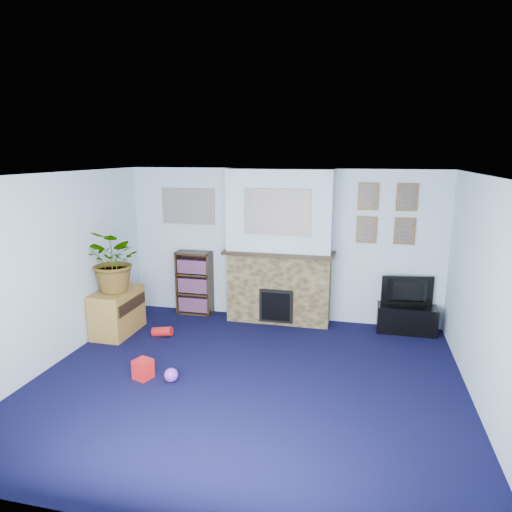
% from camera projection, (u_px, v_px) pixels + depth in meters
% --- Properties ---
extents(floor, '(5.00, 4.50, 0.01)m').
position_uv_depth(floor, '(247.00, 382.00, 5.37)').
color(floor, black).
rests_on(floor, ground).
extents(ceiling, '(5.00, 4.50, 0.01)m').
position_uv_depth(ceiling, '(246.00, 175.00, 4.84)').
color(ceiling, white).
rests_on(ceiling, wall_back).
extents(wall_back, '(5.00, 0.04, 2.40)m').
position_uv_depth(wall_back, '(281.00, 245.00, 7.24)').
color(wall_back, silver).
rests_on(wall_back, ground).
extents(wall_front, '(5.00, 0.04, 2.40)m').
position_uv_depth(wall_front, '(161.00, 378.00, 2.97)').
color(wall_front, silver).
rests_on(wall_front, ground).
extents(wall_left, '(0.04, 4.50, 2.40)m').
position_uv_depth(wall_left, '(52.00, 271.00, 5.66)').
color(wall_left, silver).
rests_on(wall_left, ground).
extents(wall_right, '(0.04, 4.50, 2.40)m').
position_uv_depth(wall_right, '(489.00, 300.00, 4.55)').
color(wall_right, silver).
rests_on(wall_right, ground).
extents(chimney_breast, '(1.72, 0.50, 2.40)m').
position_uv_depth(chimney_breast, '(279.00, 249.00, 7.05)').
color(chimney_breast, brown).
rests_on(chimney_breast, ground).
extents(collage_main, '(1.00, 0.03, 0.68)m').
position_uv_depth(collage_main, '(277.00, 212.00, 6.72)').
color(collage_main, gray).
rests_on(collage_main, chimney_breast).
extents(collage_left, '(0.90, 0.03, 0.58)m').
position_uv_depth(collage_left, '(188.00, 206.00, 7.44)').
color(collage_left, gray).
rests_on(collage_left, wall_back).
extents(portrait_tl, '(0.30, 0.03, 0.40)m').
position_uv_depth(portrait_tl, '(368.00, 196.00, 6.76)').
color(portrait_tl, brown).
rests_on(portrait_tl, wall_back).
extents(portrait_tr, '(0.30, 0.03, 0.40)m').
position_uv_depth(portrait_tr, '(407.00, 197.00, 6.63)').
color(portrait_tr, brown).
rests_on(portrait_tr, wall_back).
extents(portrait_bl, '(0.30, 0.03, 0.40)m').
position_uv_depth(portrait_bl, '(366.00, 230.00, 6.87)').
color(portrait_bl, brown).
rests_on(portrait_bl, wall_back).
extents(portrait_br, '(0.30, 0.03, 0.40)m').
position_uv_depth(portrait_br, '(405.00, 231.00, 6.74)').
color(portrait_br, brown).
rests_on(portrait_br, wall_back).
extents(tv_stand, '(0.86, 0.36, 0.41)m').
position_uv_depth(tv_stand, '(406.00, 318.00, 6.81)').
color(tv_stand, black).
rests_on(tv_stand, ground).
extents(television, '(0.77, 0.22, 0.44)m').
position_uv_depth(television, '(408.00, 292.00, 6.74)').
color(television, black).
rests_on(television, tv_stand).
extents(bookshelf, '(0.58, 0.28, 1.05)m').
position_uv_depth(bookshelf, '(195.00, 284.00, 7.58)').
color(bookshelf, black).
rests_on(bookshelf, ground).
extents(sideboard, '(0.47, 0.85, 0.66)m').
position_uv_depth(sideboard, '(118.00, 310.00, 6.76)').
color(sideboard, olive).
rests_on(sideboard, ground).
extents(potted_plant, '(1.02, 0.95, 0.92)m').
position_uv_depth(potted_plant, '(115.00, 261.00, 6.53)').
color(potted_plant, '#26661E').
rests_on(potted_plant, sideboard).
extents(mantel_clock, '(0.11, 0.06, 0.15)m').
position_uv_depth(mantel_clock, '(278.00, 247.00, 7.00)').
color(mantel_clock, gold).
rests_on(mantel_clock, chimney_breast).
extents(mantel_candle, '(0.06, 0.06, 0.18)m').
position_uv_depth(mantel_candle, '(303.00, 247.00, 6.91)').
color(mantel_candle, '#B2BFC6').
rests_on(mantel_candle, chimney_breast).
extents(mantel_teddy, '(0.12, 0.12, 0.12)m').
position_uv_depth(mantel_teddy, '(248.00, 246.00, 7.11)').
color(mantel_teddy, gray).
rests_on(mantel_teddy, chimney_breast).
extents(mantel_can, '(0.06, 0.06, 0.12)m').
position_uv_depth(mantel_can, '(321.00, 250.00, 6.86)').
color(mantel_can, red).
rests_on(mantel_can, chimney_breast).
extents(green_crate, '(0.33, 0.27, 0.25)m').
position_uv_depth(green_crate, '(111.00, 326.00, 6.73)').
color(green_crate, '#198C26').
rests_on(green_crate, ground).
extents(toy_ball, '(0.17, 0.17, 0.17)m').
position_uv_depth(toy_ball, '(171.00, 374.00, 5.36)').
color(toy_ball, purple).
rests_on(toy_ball, ground).
extents(toy_block, '(0.24, 0.24, 0.24)m').
position_uv_depth(toy_block, '(143.00, 370.00, 5.43)').
color(toy_block, red).
rests_on(toy_block, ground).
extents(toy_tube, '(0.31, 0.14, 0.18)m').
position_uv_depth(toy_tube, '(162.00, 332.00, 6.69)').
color(toy_tube, red).
rests_on(toy_tube, ground).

